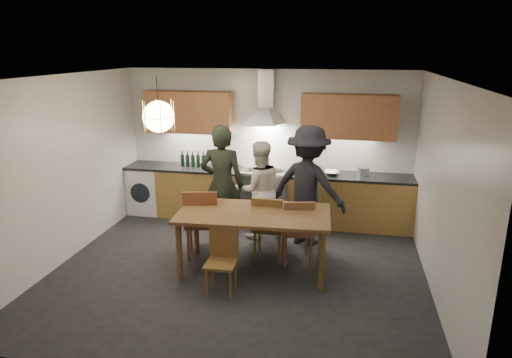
% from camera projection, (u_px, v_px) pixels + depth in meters
% --- Properties ---
extents(ground, '(5.00, 5.00, 0.00)m').
position_uv_depth(ground, '(239.00, 270.00, 6.28)').
color(ground, black).
rests_on(ground, ground).
extents(room_shell, '(5.02, 4.52, 2.61)m').
position_uv_depth(room_shell, '(237.00, 149.00, 5.80)').
color(room_shell, white).
rests_on(room_shell, ground).
extents(counter_run, '(5.00, 0.62, 0.90)m').
position_uv_depth(counter_run, '(266.00, 196.00, 7.98)').
color(counter_run, tan).
rests_on(counter_run, ground).
extents(range_stove, '(0.90, 0.60, 0.92)m').
position_uv_depth(range_stove, '(264.00, 196.00, 7.98)').
color(range_stove, silver).
rests_on(range_stove, ground).
extents(wall_fixtures, '(4.30, 0.54, 1.10)m').
position_uv_depth(wall_fixtures, '(266.00, 113.00, 7.70)').
color(wall_fixtures, '#C27B4A').
rests_on(wall_fixtures, ground).
extents(pendant_lamp, '(0.43, 0.43, 0.70)m').
position_uv_depth(pendant_lamp, '(159.00, 117.00, 5.79)').
color(pendant_lamp, black).
rests_on(pendant_lamp, ground).
extents(dining_table, '(2.06, 1.12, 0.85)m').
position_uv_depth(dining_table, '(254.00, 219.00, 6.06)').
color(dining_table, brown).
rests_on(dining_table, ground).
extents(chair_back_left, '(0.57, 0.57, 1.04)m').
position_uv_depth(chair_back_left, '(201.00, 219.00, 6.49)').
color(chair_back_left, brown).
rests_on(chair_back_left, ground).
extents(chair_back_mid, '(0.43, 0.43, 0.96)m').
position_uv_depth(chair_back_mid, '(268.00, 224.00, 6.43)').
color(chair_back_mid, brown).
rests_on(chair_back_mid, ground).
extents(chair_back_right, '(0.52, 0.52, 0.95)m').
position_uv_depth(chair_back_right, '(298.00, 227.00, 6.32)').
color(chair_back_right, brown).
rests_on(chair_back_right, ground).
extents(chair_front, '(0.38, 0.38, 0.81)m').
position_uv_depth(chair_front, '(222.00, 256.00, 5.65)').
color(chair_front, brown).
rests_on(chair_front, ground).
extents(person_left, '(0.70, 0.47, 1.86)m').
position_uv_depth(person_left, '(222.00, 185.00, 6.96)').
color(person_left, black).
rests_on(person_left, ground).
extents(person_mid, '(0.94, 0.86, 1.57)m').
position_uv_depth(person_mid, '(259.00, 190.00, 7.18)').
color(person_mid, silver).
rests_on(person_mid, ground).
extents(person_right, '(1.36, 1.05, 1.85)m').
position_uv_depth(person_right, '(308.00, 186.00, 6.91)').
color(person_right, black).
rests_on(person_right, ground).
extents(mixing_bowl, '(0.30, 0.30, 0.07)m').
position_uv_depth(mixing_bowl, '(332.00, 173.00, 7.59)').
color(mixing_bowl, '#A9A9AC').
rests_on(mixing_bowl, counter_run).
extents(stock_pot, '(0.26, 0.26, 0.14)m').
position_uv_depth(stock_pot, '(363.00, 172.00, 7.55)').
color(stock_pot, '#B4B3B7').
rests_on(stock_pot, counter_run).
extents(wine_bottles, '(0.46, 0.07, 0.28)m').
position_uv_depth(wine_bottles, '(193.00, 159.00, 8.09)').
color(wine_bottles, black).
rests_on(wine_bottles, counter_run).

